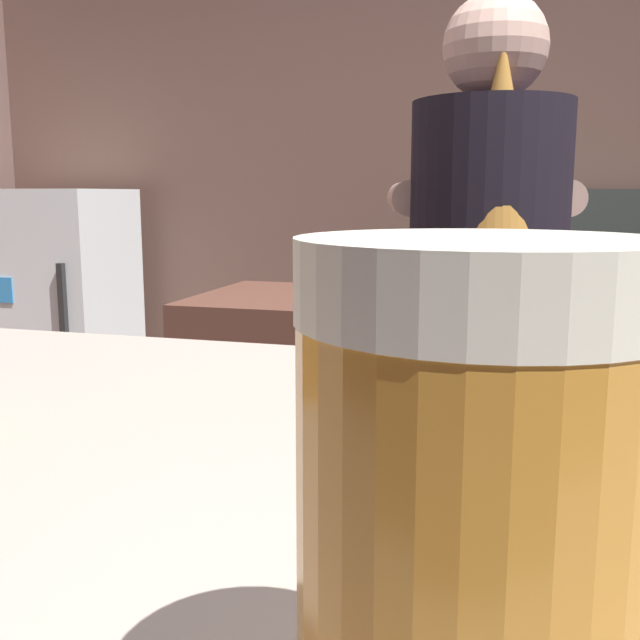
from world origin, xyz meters
name	(u,v)px	position (x,y,z in m)	size (l,w,h in m)	color
wall_back	(477,165)	(0.00, 2.20, 1.35)	(5.20, 0.10, 2.70)	brown
prep_counter	(552,464)	(0.35, 0.67, 0.46)	(2.10, 0.60, 0.91)	#553328
back_shelf	(541,331)	(0.33, 1.92, 0.62)	(0.90, 0.36, 1.23)	#353D39
mini_fridge	(59,313)	(-2.02, 1.75, 0.62)	(0.66, 0.58, 1.24)	white
bartender	(485,320)	(0.17, 0.22, 0.94)	(0.48, 0.54, 1.63)	#2A363B
mixing_bowl	(365,294)	(-0.18, 0.58, 0.94)	(0.17, 0.17, 0.05)	silver
chefs_knife	(602,308)	(0.45, 0.62, 0.92)	(0.24, 0.03, 0.01)	silver
pint_glass_far	(475,531)	(0.25, -1.26, 1.14)	(0.08, 0.08, 0.13)	orange
bottle_vinegar	(520,168)	(0.20, 1.97, 1.33)	(0.06, 0.06, 0.24)	#487D34
bottle_hot_sauce	(488,170)	(0.07, 1.86, 1.32)	(0.06, 0.06, 0.21)	#B92C11
bottle_soy	(508,171)	(0.16, 1.83, 1.31)	(0.07, 0.07, 0.20)	#568732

